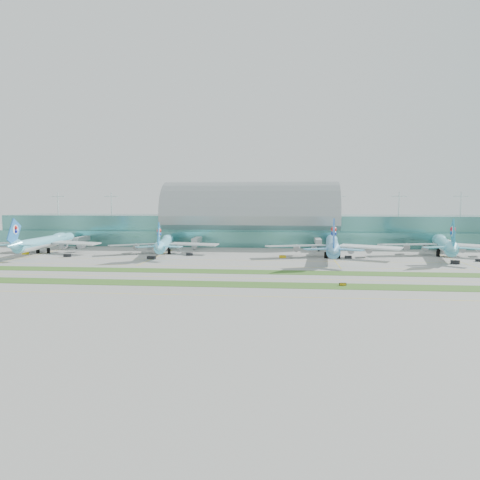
# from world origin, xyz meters

# --- Properties ---
(ground) EXTENTS (700.00, 700.00, 0.00)m
(ground) POSITION_xyz_m (0.00, 0.00, 0.00)
(ground) COLOR gray
(ground) RESTS_ON ground
(terminal) EXTENTS (340.00, 69.10, 36.00)m
(terminal) POSITION_xyz_m (0.01, 128.79, 14.23)
(terminal) COLOR #3D7A75
(terminal) RESTS_ON ground
(grass_strip_near) EXTENTS (420.00, 12.00, 0.08)m
(grass_strip_near) POSITION_xyz_m (0.00, -28.00, 0.04)
(grass_strip_near) COLOR #2D591E
(grass_strip_near) RESTS_ON ground
(grass_strip_far) EXTENTS (420.00, 12.00, 0.08)m
(grass_strip_far) POSITION_xyz_m (0.00, 2.00, 0.04)
(grass_strip_far) COLOR #2D591E
(grass_strip_far) RESTS_ON ground
(taxiline_a) EXTENTS (420.00, 0.35, 0.01)m
(taxiline_a) POSITION_xyz_m (0.00, -48.00, 0.01)
(taxiline_a) COLOR yellow
(taxiline_a) RESTS_ON ground
(taxiline_b) EXTENTS (420.00, 0.35, 0.01)m
(taxiline_b) POSITION_xyz_m (0.00, -14.00, 0.01)
(taxiline_b) COLOR yellow
(taxiline_b) RESTS_ON ground
(taxiline_c) EXTENTS (420.00, 0.35, 0.01)m
(taxiline_c) POSITION_xyz_m (0.00, 18.00, 0.01)
(taxiline_c) COLOR yellow
(taxiline_c) RESTS_ON ground
(taxiline_d) EXTENTS (420.00, 0.35, 0.01)m
(taxiline_d) POSITION_xyz_m (0.00, 40.00, 0.01)
(taxiline_d) COLOR yellow
(taxiline_d) RESTS_ON ground
(airliner_a) EXTENTS (68.55, 77.80, 21.42)m
(airliner_a) POSITION_xyz_m (-113.99, 63.66, 6.61)
(airliner_a) COLOR #64C2DC
(airliner_a) RESTS_ON ground
(airliner_b) EXTENTS (61.44, 70.48, 19.47)m
(airliner_b) POSITION_xyz_m (-44.55, 66.44, 6.01)
(airliner_b) COLOR #71DAF9
(airliner_b) RESTS_ON ground
(airliner_c) EXTENTS (70.90, 80.75, 22.21)m
(airliner_c) POSITION_xyz_m (49.28, 57.13, 6.85)
(airliner_c) COLOR #60A4D5
(airliner_c) RESTS_ON ground
(airliner_d) EXTENTS (68.16, 78.39, 21.72)m
(airliner_d) POSITION_xyz_m (110.54, 69.86, 6.70)
(airliner_d) COLOR #65CAE0
(airliner_d) RESTS_ON ground
(gse_a) EXTENTS (3.92, 2.64, 1.37)m
(gse_a) POSITION_xyz_m (-120.96, 52.94, 0.68)
(gse_a) COLOR #D8BC0C
(gse_a) RESTS_ON ground
(gse_b) EXTENTS (4.31, 2.84, 1.59)m
(gse_b) POSITION_xyz_m (-92.16, 44.58, 0.80)
(gse_b) COLOR black
(gse_b) RESTS_ON ground
(gse_c) EXTENTS (4.78, 3.28, 1.54)m
(gse_c) POSITION_xyz_m (-44.58, 39.71, 0.77)
(gse_c) COLOR black
(gse_c) RESTS_ON ground
(gse_d) EXTENTS (3.58, 2.16, 1.53)m
(gse_d) POSITION_xyz_m (-28.12, 56.95, 0.77)
(gse_d) COLOR black
(gse_d) RESTS_ON ground
(gse_e) EXTENTS (3.70, 2.60, 1.36)m
(gse_e) POSITION_xyz_m (22.93, 51.78, 0.68)
(gse_e) COLOR gold
(gse_e) RESTS_ON ground
(gse_f) EXTENTS (3.64, 2.23, 1.54)m
(gse_f) POSITION_xyz_m (57.02, 51.99, 0.77)
(gse_f) COLOR black
(gse_f) RESTS_ON ground
(gse_g) EXTENTS (4.53, 3.11, 1.78)m
(gse_g) POSITION_xyz_m (105.33, 36.50, 0.89)
(gse_g) COLOR black
(gse_g) RESTS_ON ground
(gse_h) EXTENTS (3.36, 2.50, 1.27)m
(gse_h) POSITION_xyz_m (120.05, 46.84, 0.64)
(gse_h) COLOR black
(gse_h) RESTS_ON ground
(taxiway_sign_east) EXTENTS (2.57, 0.39, 1.08)m
(taxiway_sign_east) POSITION_xyz_m (45.05, -26.73, 0.54)
(taxiway_sign_east) COLOR black
(taxiway_sign_east) RESTS_ON ground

